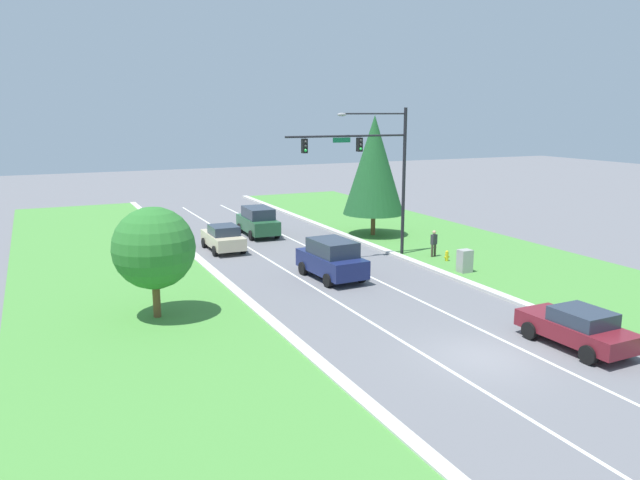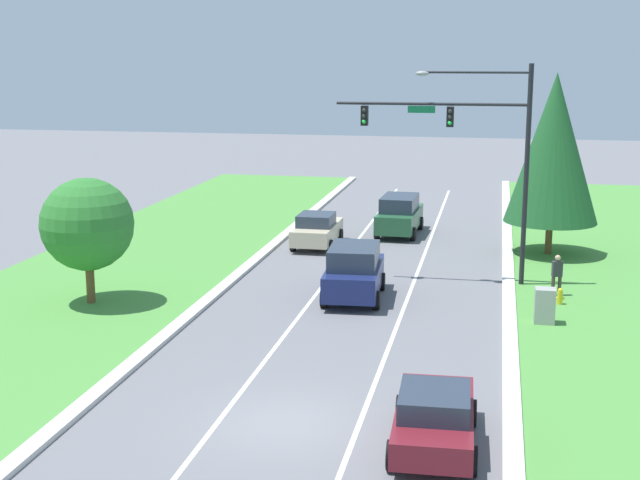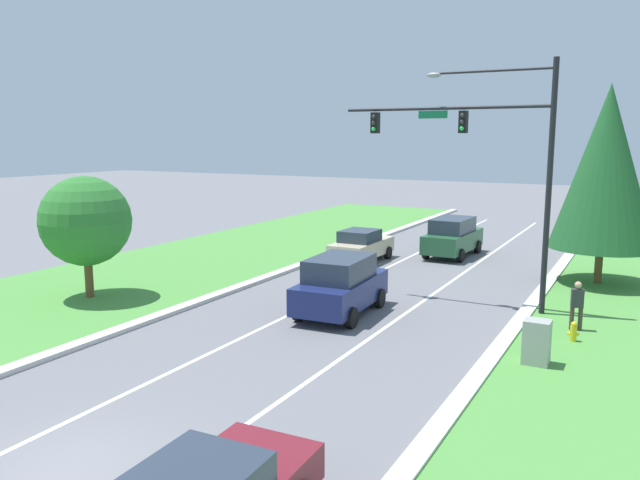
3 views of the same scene
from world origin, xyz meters
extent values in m
plane|color=slate|center=(0.00, 0.00, 0.00)|extent=(160.00, 160.00, 0.00)
cube|color=beige|center=(5.65, 0.00, 0.07)|extent=(0.50, 90.00, 0.15)
cube|color=beige|center=(-5.65, 0.00, 0.07)|extent=(0.50, 90.00, 0.15)
cube|color=#4C8E3D|center=(-10.90, 0.00, 0.04)|extent=(10.00, 90.00, 0.08)
cube|color=white|center=(-1.80, 0.00, 0.00)|extent=(0.14, 81.00, 0.01)
cube|color=white|center=(1.80, 0.00, 0.00)|extent=(0.14, 81.00, 0.01)
cylinder|color=black|center=(6.15, 15.29, 4.46)|extent=(0.20, 0.20, 8.93)
cylinder|color=black|center=(2.31, 15.29, 7.32)|extent=(7.68, 0.12, 0.12)
cube|color=#147042|center=(1.93, 15.29, 7.10)|extent=(1.10, 0.04, 0.28)
cylinder|color=black|center=(4.04, 15.29, 8.57)|extent=(4.23, 0.09, 0.09)
ellipsoid|color=gray|center=(1.93, 15.29, 8.52)|extent=(0.56, 0.28, 0.20)
cube|color=black|center=(3.08, 15.29, 6.82)|extent=(0.28, 0.32, 0.80)
sphere|color=#2D2D2D|center=(3.08, 15.12, 7.05)|extent=(0.16, 0.16, 0.16)
sphere|color=#2D2D2D|center=(3.08, 15.12, 6.82)|extent=(0.16, 0.16, 0.16)
sphere|color=#23D647|center=(3.08, 15.12, 6.59)|extent=(0.16, 0.16, 0.16)
cube|color=black|center=(-0.38, 15.29, 6.82)|extent=(0.28, 0.32, 0.80)
sphere|color=#2D2D2D|center=(-0.38, 15.12, 7.05)|extent=(0.16, 0.16, 0.16)
sphere|color=#2D2D2D|center=(-0.38, 15.12, 6.82)|extent=(0.16, 0.16, 0.16)
sphere|color=#23D647|center=(-0.38, 15.12, 6.59)|extent=(0.16, 0.16, 0.16)
cube|color=navy|center=(-0.24, 12.09, 0.83)|extent=(2.26, 4.63, 0.95)
cube|color=#283342|center=(-0.24, 11.98, 1.70)|extent=(1.95, 2.81, 0.80)
cylinder|color=black|center=(0.65, 13.55, 0.35)|extent=(0.28, 0.72, 0.71)
cylinder|color=black|center=(-1.30, 13.43, 0.35)|extent=(0.28, 0.72, 0.71)
cylinder|color=black|center=(0.81, 10.75, 0.35)|extent=(0.28, 0.72, 0.71)
cylinder|color=black|center=(-1.14, 10.63, 0.35)|extent=(0.28, 0.72, 0.71)
cube|color=beige|center=(-3.54, 21.12, 0.70)|extent=(1.84, 4.35, 0.76)
cube|color=#283342|center=(-3.54, 20.86, 1.37)|extent=(1.65, 1.96, 0.57)
cylinder|color=black|center=(-2.64, 22.46, 0.32)|extent=(0.24, 0.64, 0.64)
cylinder|color=black|center=(-4.42, 22.47, 0.32)|extent=(0.24, 0.64, 0.64)
cylinder|color=black|center=(-2.65, 19.77, 0.32)|extent=(0.24, 0.64, 0.64)
cylinder|color=black|center=(-4.44, 19.78, 0.32)|extent=(0.24, 0.64, 0.64)
cube|color=maroon|center=(3.77, -0.61, 0.67)|extent=(1.99, 4.50, 0.65)
cube|color=#283342|center=(3.78, -0.88, 1.26)|extent=(1.72, 2.06, 0.53)
cylinder|color=black|center=(4.62, 0.80, 0.35)|extent=(0.26, 0.70, 0.69)
cylinder|color=black|center=(2.82, 0.74, 0.35)|extent=(0.26, 0.70, 0.69)
cylinder|color=black|center=(4.72, -1.96, 0.35)|extent=(0.26, 0.70, 0.69)
cylinder|color=black|center=(2.92, -2.02, 0.35)|extent=(0.26, 0.70, 0.69)
cube|color=#235633|center=(0.10, 24.85, 0.82)|extent=(2.07, 4.86, 0.94)
cube|color=#283342|center=(0.09, 24.73, 1.67)|extent=(1.81, 2.94, 0.76)
cylinder|color=black|center=(1.08, 26.30, 0.35)|extent=(0.27, 0.71, 0.70)
cylinder|color=black|center=(-0.77, 26.37, 0.35)|extent=(0.27, 0.71, 0.70)
cylinder|color=black|center=(0.97, 23.33, 0.35)|extent=(0.27, 0.71, 0.70)
cylinder|color=black|center=(-0.88, 23.41, 0.35)|extent=(0.27, 0.71, 0.70)
cube|color=#9E9E99|center=(6.83, 9.99, 0.66)|extent=(0.70, 0.60, 1.32)
cylinder|color=#42382D|center=(7.32, 13.75, 0.42)|extent=(0.14, 0.14, 0.84)
cylinder|color=#42382D|center=(7.57, 13.82, 0.42)|extent=(0.14, 0.14, 0.84)
cube|color=#333338|center=(7.44, 13.79, 1.14)|extent=(0.42, 0.31, 0.60)
sphere|color=tan|center=(7.44, 13.79, 1.58)|extent=(0.22, 0.22, 0.22)
cylinder|color=gold|center=(7.51, 12.54, 0.28)|extent=(0.20, 0.20, 0.55)
sphere|color=gold|center=(7.51, 12.54, 0.61)|extent=(0.18, 0.18, 0.18)
cylinder|color=gold|center=(7.39, 12.54, 0.30)|extent=(0.10, 0.09, 0.09)
cylinder|color=gold|center=(7.63, 12.54, 0.30)|extent=(0.10, 0.09, 0.09)
cylinder|color=brown|center=(7.51, 21.31, 0.80)|extent=(0.32, 0.32, 1.60)
cone|color=#1E5628|center=(7.51, 21.31, 5.04)|extent=(4.30, 4.30, 6.87)
cylinder|color=brown|center=(-9.85, 9.30, 0.89)|extent=(0.32, 0.32, 1.79)
sphere|color=#2D752D|center=(-9.85, 9.30, 3.09)|extent=(3.47, 3.47, 3.47)
camera|label=1|loc=(-14.20, -16.70, 8.66)|focal=35.00mm
camera|label=2|loc=(5.01, -20.81, 9.35)|focal=50.00mm
camera|label=3|loc=(9.36, -7.37, 6.29)|focal=35.00mm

